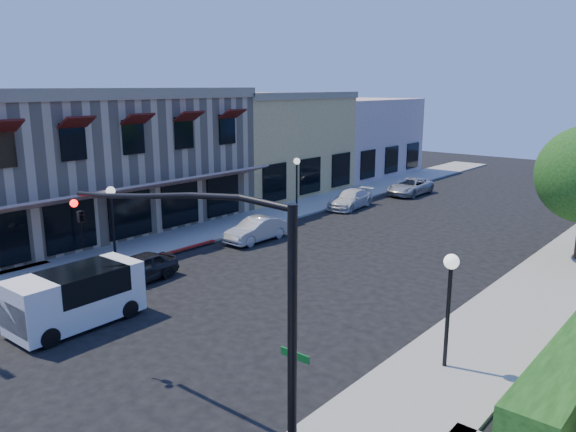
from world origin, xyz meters
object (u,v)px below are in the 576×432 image
Objects in this scene: street_name_sign at (295,384)px; lamppost_left_far at (297,170)px; lamppost_right_near at (450,282)px; parked_car_d at (410,187)px; parked_car_b at (256,230)px; parked_car_c at (350,199)px; parked_car_a at (139,269)px; lamppost_left_near at (112,204)px; white_van at (74,295)px; signal_mast_arm at (218,275)px.

street_name_sign is 0.70× the size of lamppost_left_far.
parked_car_d is at bearing 120.02° from lamppost_right_near.
lamppost_left_far is at bearing 113.66° from parked_car_b.
parked_car_a is at bearing -91.32° from parked_car_c.
lamppost_left_far is 0.79× the size of parked_car_d.
lamppost_left_far is 0.93× the size of parked_car_b.
white_van is (5.73, -5.33, -1.59)m from lamppost_left_near.
lamppost_left_near is 24.30m from parked_car_d.
parked_car_c is (-13.70, 22.80, -1.08)m from street_name_sign.
lamppost_left_far is (-14.36, 20.50, -1.35)m from signal_mast_arm.
white_van is at bearing 172.27° from signal_mast_arm.
white_van is (-8.63, 1.17, -2.94)m from signal_mast_arm.
white_van reaches higher than parked_car_c.
signal_mast_arm is 2.24× the size of lamppost_right_near.
lamppost_left_near is 17.28m from parked_car_c.
signal_mast_arm is at bearing -156.80° from street_name_sign.
signal_mast_arm is at bearing -7.73° from white_van.
parked_car_a is at bearing -76.37° from lamppost_left_far.
parked_car_b is (-2.65, 12.08, -0.51)m from white_van.
signal_mast_arm is at bearing -69.88° from parked_car_d.
signal_mast_arm is 1.87× the size of parked_car_c.
signal_mast_arm is at bearing -55.00° from lamppost_left_far.
lamppost_left_near and lamppost_right_near have the same top height.
street_name_sign reaches higher than parked_car_b.
parked_car_b is at bearing 90.87° from parked_car_a.
parked_car_a is (3.70, -1.26, -2.12)m from lamppost_left_near.
street_name_sign is 0.70× the size of lamppost_left_near.
parked_car_a is at bearing 159.73° from street_name_sign.
lamppost_left_near reaches higher than parked_car_c.
parked_car_a is at bearing -84.97° from parked_car_b.
parked_car_c is (2.30, 3.00, -2.11)m from lamppost_left_far.
lamppost_left_near is 7.71m from parked_car_b.
white_van is (-10.27, 0.47, -0.55)m from street_name_sign.
lamppost_left_near is 14.00m from lamppost_left_far.
signal_mast_arm is 1.78× the size of white_van.
lamppost_left_near is at bearing 157.71° from parked_car_a.
street_name_sign is 5.98m from lamppost_right_near.
street_name_sign reaches higher than parked_car_c.
signal_mast_arm is 3.20× the size of street_name_sign.
parked_car_b is at bearing -90.25° from parked_car_d.
lamppost_left_near is (-16.00, 5.80, 1.04)m from street_name_sign.
parked_car_d is at bearing 82.56° from lamppost_left_near.
parked_car_d is at bearing 77.50° from parked_car_c.
street_name_sign is 25.48m from lamppost_left_far.
parked_car_b is (-11.27, 13.25, -3.45)m from signal_mast_arm.
parked_car_d is at bearing 72.60° from lamppost_left_far.
lamppost_right_near is at bearing -54.85° from parked_car_c.
lamppost_right_near reaches higher than parked_car_a.
lamppost_left_near is at bearing -90.00° from lamppost_left_far.
parked_car_a is 0.94× the size of parked_car_b.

